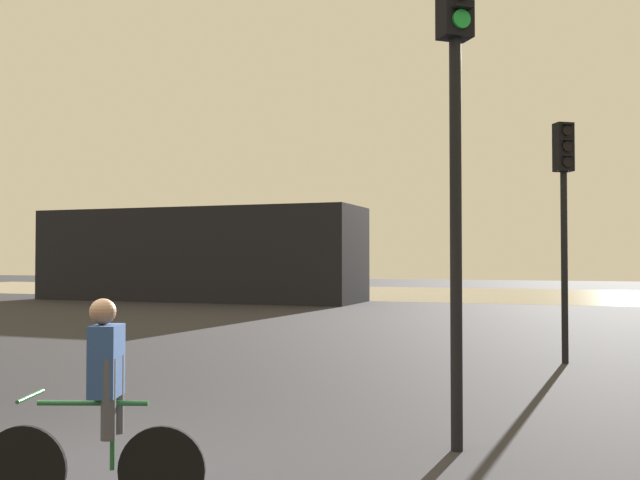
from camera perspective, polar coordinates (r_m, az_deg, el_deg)
water_strip at (r=39.22m, az=13.82°, el=-4.25°), size 80.00×16.00×0.01m
distant_building at (r=33.27m, az=-9.67°, el=-1.18°), size 15.18×4.00×4.18m
traffic_light_near_right at (r=7.46m, az=10.79°, el=10.56°), size 0.41×0.42×5.05m
traffic_light_far_right at (r=13.90m, az=18.93°, el=3.36°), size 0.40×0.42×4.43m
cyclist at (r=5.76m, az=-17.10°, el=-12.47°), size 1.63×0.67×1.62m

